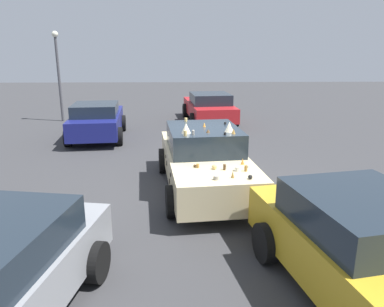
% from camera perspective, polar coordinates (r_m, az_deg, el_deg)
% --- Properties ---
extents(ground_plane, '(60.00, 60.00, 0.00)m').
position_cam_1_polar(ground_plane, '(9.05, 1.91, -5.48)').
color(ground_plane, '#38383A').
extents(art_car_decorated, '(4.76, 2.39, 1.72)m').
position_cam_1_polar(art_car_decorated, '(8.84, 1.91, -0.89)').
color(art_car_decorated, beige).
rests_on(art_car_decorated, ground).
extents(parked_sedan_row_back_center, '(4.07, 2.25, 1.36)m').
position_cam_1_polar(parked_sedan_row_back_center, '(14.42, -14.40, 4.97)').
color(parked_sedan_row_back_center, navy).
rests_on(parked_sedan_row_back_center, ground).
extents(parked_sedan_behind_right, '(4.62, 2.63, 1.44)m').
position_cam_1_polar(parked_sedan_behind_right, '(5.45, 26.18, -13.96)').
color(parked_sedan_behind_right, gold).
rests_on(parked_sedan_behind_right, ground).
extents(parked_sedan_near_left, '(4.64, 2.42, 1.36)m').
position_cam_1_polar(parked_sedan_near_left, '(17.22, 2.62, 7.13)').
color(parked_sedan_near_left, red).
rests_on(parked_sedan_near_left, ground).
extents(lot_lamp_post, '(0.28, 0.28, 4.05)m').
position_cam_1_polar(lot_lamp_post, '(18.32, -19.90, 12.36)').
color(lot_lamp_post, '#4C4C51').
rests_on(lot_lamp_post, ground).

